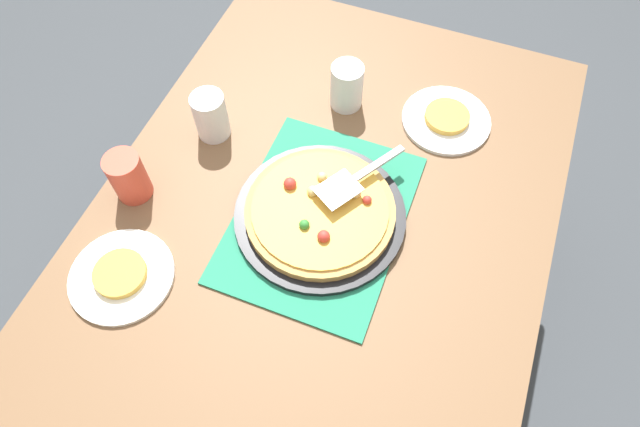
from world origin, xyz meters
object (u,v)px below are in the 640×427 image
cup_far (211,116)px  pizza_server (356,178)px  served_slice_left (120,273)px  served_slice_right (447,116)px  cup_near (347,86)px  plate_near_left (122,276)px  pizza (320,210)px  plate_far_right (446,120)px  cup_corner (128,177)px  pizza_pan (320,215)px

cup_far → pizza_server: size_ratio=0.55×
served_slice_left → pizza_server: bearing=-46.6°
served_slice_right → cup_near: bearing=97.2°
plate_near_left → served_slice_right: served_slice_right is taller
pizza → plate_far_right: pizza is taller
plate_far_right → cup_far: size_ratio=1.83×
pizza → served_slice_right: bearing=-27.3°
served_slice_left → pizza_server: size_ratio=0.50×
plate_near_left → pizza_server: pizza_server is taller
cup_near → cup_far: same height
cup_far → pizza: bearing=-112.4°
cup_near → plate_far_right: bearing=-82.8°
cup_corner → served_slice_right: bearing=-53.1°
cup_near → cup_corner: same height
pizza → pizza_server: bearing=-31.6°
pizza → served_slice_right: 0.42m
pizza_pan → served_slice_right: bearing=-27.2°
pizza_pan → plate_near_left: (-0.28, 0.34, -0.01)m
pizza_pan → pizza: (0.00, 0.00, 0.02)m
pizza → plate_near_left: bearing=130.2°
cup_far → pizza_server: 0.38m
plate_far_right → cup_near: bearing=97.2°
plate_near_left → cup_far: cup_far is taller
plate_far_right → cup_far: bearing=114.4°
plate_near_left → pizza_server: 0.54m
pizza_pan → served_slice_left: bearing=130.1°
pizza → cup_near: bearing=10.1°
served_slice_right → cup_near: (-0.03, 0.25, 0.04)m
pizza_pan → cup_far: cup_far is taller
cup_near → served_slice_left: bearing=156.2°
served_slice_left → cup_far: size_ratio=0.92×
pizza → plate_near_left: size_ratio=1.50×
pizza_pan → served_slice_left: size_ratio=3.45×
pizza_pan → cup_near: cup_near is taller
pizza → served_slice_left: (-0.28, 0.34, -0.02)m
served_slice_left → served_slice_right: bearing=-38.8°
pizza → pizza_server: pizza_server is taller
pizza_server → served_slice_right: bearing=-26.0°
served_slice_left → pizza_server: pizza_server is taller
served_slice_right → cup_far: 0.58m
pizza_server → pizza_pan: bearing=148.6°
served_slice_left → pizza_server: (0.37, -0.39, 0.05)m
pizza → cup_far: size_ratio=2.75×
pizza → cup_near: cup_near is taller
pizza_server → cup_near: bearing=23.4°
pizza → pizza_server: size_ratio=1.51×
served_slice_left → cup_near: 0.68m
plate_far_right → cup_far: cup_far is taller
plate_near_left → pizza_pan: bearing=-49.9°
cup_far → cup_near: bearing=-52.7°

